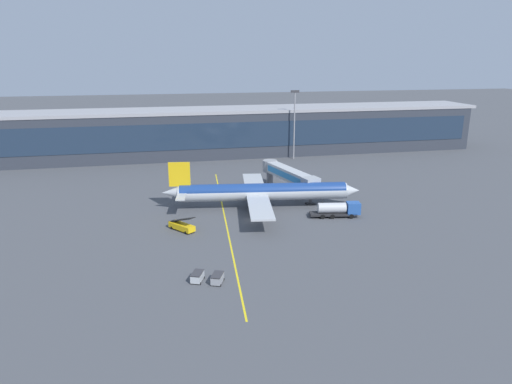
{
  "coord_description": "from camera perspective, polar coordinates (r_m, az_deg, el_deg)",
  "views": [
    {
      "loc": [
        -18.82,
        -90.63,
        33.6
      ],
      "look_at": [
        2.1,
        6.18,
        4.5
      ],
      "focal_mm": 32.59,
      "sensor_mm": 36.0,
      "label": 1
    }
  ],
  "objects": [
    {
      "name": "main_airliner",
      "position": [
        105.71,
        0.72,
        0.02
      ],
      "size": [
        45.26,
        36.29,
        11.04
      ],
      "color": "#B2B7BC",
      "rests_on": "ground_plane"
    },
    {
      "name": "belt_loader",
      "position": [
        94.1,
        -9.1,
        -4.12
      ],
      "size": [
        5.27,
        6.27,
        3.49
      ],
      "color": "yellow",
      "rests_on": "ground_plane"
    },
    {
      "name": "jet_bridge",
      "position": [
        117.74,
        3.89,
        2.21
      ],
      "size": [
        8.96,
        23.73,
        6.55
      ],
      "color": "#B2B7BC",
      "rests_on": "ground_plane"
    },
    {
      "name": "apron_light_mast_0",
      "position": [
        156.55,
        4.74,
        8.9
      ],
      "size": [
        2.8,
        0.5,
        22.84
      ],
      "color": "gray",
      "rests_on": "ground_plane"
    },
    {
      "name": "ground_plane",
      "position": [
        98.47,
        -0.43,
        -3.58
      ],
      "size": [
        700.0,
        700.0,
        0.0
      ],
      "primitive_type": "plane",
      "color": "#47494F"
    },
    {
      "name": "fuel_tanker",
      "position": [
        101.94,
        10.08,
        -2.1
      ],
      "size": [
        11.07,
        4.35,
        3.25
      ],
      "color": "#232326",
      "rests_on": "ground_plane"
    },
    {
      "name": "apron_lead_in_line",
      "position": [
        99.43,
        -3.79,
        -3.41
      ],
      "size": [
        6.6,
        79.78,
        0.01
      ],
      "primitive_type": "cube",
      "rotation": [
        0.0,
        0.0,
        -0.08
      ],
      "color": "yellow",
      "rests_on": "ground_plane"
    },
    {
      "name": "baggage_cart_1",
      "position": [
        72.74,
        -4.76,
        -10.51
      ],
      "size": [
        2.43,
        3.04,
        1.48
      ],
      "color": "gray",
      "rests_on": "ground_plane"
    },
    {
      "name": "baggage_cart_0",
      "position": [
        73.57,
        -7.21,
        -10.26
      ],
      "size": [
        2.43,
        3.04,
        1.48
      ],
      "color": "#B2B7BC",
      "rests_on": "ground_plane"
    },
    {
      "name": "terminal_building",
      "position": [
        164.49,
        -3.14,
        7.43
      ],
      "size": [
        179.13,
        19.56,
        16.18
      ],
      "color": "#2D333D",
      "rests_on": "ground_plane"
    }
  ]
}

